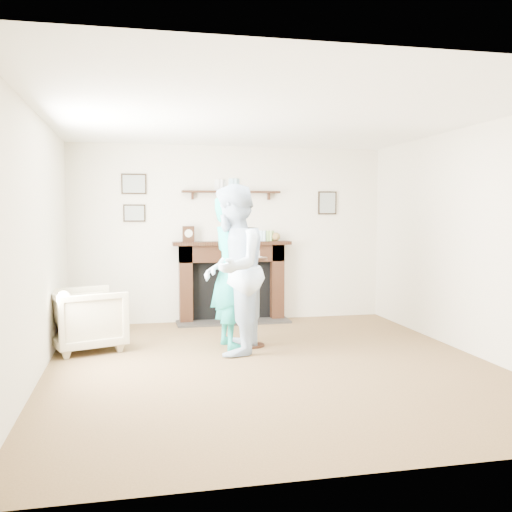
{
  "coord_description": "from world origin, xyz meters",
  "views": [
    {
      "loc": [
        -1.37,
        -5.57,
        1.56
      ],
      "look_at": [
        0.03,
        0.9,
        1.05
      ],
      "focal_mm": 40.0,
      "sensor_mm": 36.0,
      "label": 1
    }
  ],
  "objects_px": {
    "armchair": "(87,350)",
    "woman": "(230,347)",
    "pedestal_table": "(251,284)",
    "man": "(233,353)"
  },
  "relations": [
    {
      "from": "armchair",
      "to": "pedestal_table",
      "type": "height_order",
      "value": "pedestal_table"
    },
    {
      "from": "armchair",
      "to": "pedestal_table",
      "type": "bearing_deg",
      "value": -116.71
    },
    {
      "from": "armchair",
      "to": "man",
      "type": "xyz_separation_m",
      "value": [
        1.59,
        -0.51,
        0.0
      ]
    },
    {
      "from": "woman",
      "to": "pedestal_table",
      "type": "distance_m",
      "value": 0.77
    },
    {
      "from": "armchair",
      "to": "woman",
      "type": "distance_m",
      "value": 1.63
    },
    {
      "from": "woman",
      "to": "pedestal_table",
      "type": "height_order",
      "value": "pedestal_table"
    },
    {
      "from": "man",
      "to": "woman",
      "type": "relative_size",
      "value": 1.06
    },
    {
      "from": "armchair",
      "to": "woman",
      "type": "xyz_separation_m",
      "value": [
        1.62,
        -0.21,
        0.0
      ]
    },
    {
      "from": "armchair",
      "to": "man",
      "type": "relative_size",
      "value": 0.42
    },
    {
      "from": "pedestal_table",
      "to": "man",
      "type": "bearing_deg",
      "value": -133.49
    }
  ]
}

